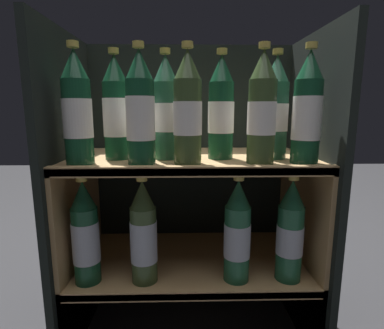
{
  "coord_description": "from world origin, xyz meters",
  "views": [
    {
      "loc": [
        -0.02,
        -0.68,
        0.69
      ],
      "look_at": [
        0.0,
        0.13,
        0.54
      ],
      "focal_mm": 28.0,
      "sensor_mm": 36.0,
      "label": 1
    }
  ],
  "objects": [
    {
      "name": "fridge_back_wall",
      "position": [
        0.0,
        0.38,
        0.45
      ],
      "size": [
        0.72,
        0.02,
        0.9
      ],
      "primitive_type": "cube",
      "color": "black",
      "rests_on": "ground_plane"
    },
    {
      "name": "fridge_side_left",
      "position": [
        -0.35,
        0.19,
        0.45
      ],
      "size": [
        0.02,
        0.41,
        0.9
      ],
      "primitive_type": "cube",
      "color": "black",
      "rests_on": "ground_plane"
    },
    {
      "name": "fridge_side_right",
      "position": [
        0.35,
        0.19,
        0.45
      ],
      "size": [
        0.02,
        0.41,
        0.9
      ],
      "primitive_type": "cube",
      "color": "black",
      "rests_on": "ground_plane"
    },
    {
      "name": "shelf_lower",
      "position": [
        0.0,
        0.18,
        0.19
      ],
      "size": [
        0.68,
        0.37,
        0.23
      ],
      "color": "tan",
      "rests_on": "ground_plane"
    },
    {
      "name": "shelf_upper",
      "position": [
        0.0,
        0.18,
        0.41
      ],
      "size": [
        0.68,
        0.37,
        0.55
      ],
      "color": "tan",
      "rests_on": "ground_plane"
    },
    {
      "name": "bottle_upper_front_0",
      "position": [
        -0.28,
        0.06,
        0.68
      ],
      "size": [
        0.07,
        0.07,
        0.29
      ],
      "color": "#144228",
      "rests_on": "shelf_upper"
    },
    {
      "name": "bottle_upper_front_1",
      "position": [
        -0.13,
        0.06,
        0.68
      ],
      "size": [
        0.07,
        0.07,
        0.29
      ],
      "color": "#144228",
      "rests_on": "shelf_upper"
    },
    {
      "name": "bottle_upper_front_2",
      "position": [
        -0.01,
        0.06,
        0.68
      ],
      "size": [
        0.07,
        0.07,
        0.29
      ],
      "color": "#384C28",
      "rests_on": "shelf_upper"
    },
    {
      "name": "bottle_upper_front_3",
      "position": [
        0.17,
        0.06,
        0.68
      ],
      "size": [
        0.07,
        0.07,
        0.29
      ],
      "color": "#384C28",
      "rests_on": "shelf_upper"
    },
    {
      "name": "bottle_upper_front_4",
      "position": [
        0.28,
        0.06,
        0.68
      ],
      "size": [
        0.07,
        0.07,
        0.29
      ],
      "color": "#144228",
      "rests_on": "shelf_upper"
    },
    {
      "name": "bottle_upper_back_0",
      "position": [
        -0.2,
        0.14,
        0.68
      ],
      "size": [
        0.07,
        0.07,
        0.29
      ],
      "color": "#144228",
      "rests_on": "shelf_upper"
    },
    {
      "name": "bottle_upper_back_1",
      "position": [
        -0.07,
        0.14,
        0.68
      ],
      "size": [
        0.07,
        0.07,
        0.29
      ],
      "color": "#285B42",
      "rests_on": "shelf_upper"
    },
    {
      "name": "bottle_upper_back_2",
      "position": [
        0.08,
        0.14,
        0.68
      ],
      "size": [
        0.07,
        0.07,
        0.29
      ],
      "color": "#144228",
      "rests_on": "shelf_upper"
    },
    {
      "name": "bottle_upper_back_3",
      "position": [
        0.23,
        0.14,
        0.68
      ],
      "size": [
        0.07,
        0.07,
        0.29
      ],
      "color": "#285B42",
      "rests_on": "shelf_upper"
    },
    {
      "name": "bottle_lower_front_0",
      "position": [
        -0.28,
        0.06,
        0.36
      ],
      "size": [
        0.07,
        0.07,
        0.29
      ],
      "color": "#144228",
      "rests_on": "shelf_lower"
    },
    {
      "name": "bottle_lower_front_1",
      "position": [
        -0.13,
        0.06,
        0.36
      ],
      "size": [
        0.07,
        0.07,
        0.29
      ],
      "color": "#384C28",
      "rests_on": "shelf_lower"
    },
    {
      "name": "bottle_lower_front_2",
      "position": [
        0.12,
        0.06,
        0.36
      ],
      "size": [
        0.07,
        0.07,
        0.29
      ],
      "color": "#1E5638",
      "rests_on": "shelf_lower"
    },
    {
      "name": "bottle_lower_front_3",
      "position": [
        0.26,
        0.06,
        0.36
      ],
      "size": [
        0.07,
        0.07,
        0.29
      ],
      "color": "#1E5638",
      "rests_on": "shelf_lower"
    }
  ]
}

